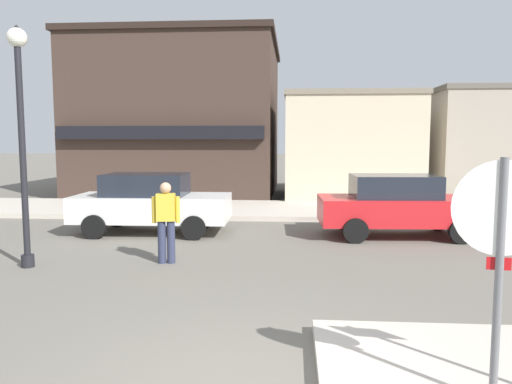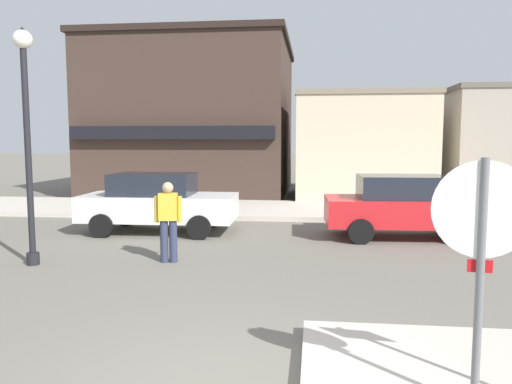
{
  "view_description": "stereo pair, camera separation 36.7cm",
  "coord_description": "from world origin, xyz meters",
  "px_view_note": "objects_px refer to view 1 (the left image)",
  "views": [
    {
      "loc": [
        0.45,
        -4.43,
        2.45
      ],
      "look_at": [
        -0.23,
        4.5,
        1.5
      ],
      "focal_mm": 35.0,
      "sensor_mm": 36.0,
      "label": 1
    },
    {
      "loc": [
        0.81,
        -4.4,
        2.45
      ],
      "look_at": [
        -0.23,
        4.5,
        1.5
      ],
      "focal_mm": 35.0,
      "sensor_mm": 36.0,
      "label": 2
    }
  ],
  "objects_px": {
    "stop_sign": "(500,249)",
    "pedestrian_crossing_near": "(166,220)",
    "parked_car_second": "(398,205)",
    "lamp_post": "(21,112)",
    "parked_car_nearest": "(151,202)"
  },
  "relations": [
    {
      "from": "stop_sign",
      "to": "pedestrian_crossing_near",
      "type": "distance_m",
      "value": 6.78
    },
    {
      "from": "parked_car_second",
      "to": "lamp_post",
      "type": "bearing_deg",
      "value": -154.89
    },
    {
      "from": "parked_car_nearest",
      "to": "pedestrian_crossing_near",
      "type": "bearing_deg",
      "value": -68.71
    },
    {
      "from": "parked_car_nearest",
      "to": "pedestrian_crossing_near",
      "type": "distance_m",
      "value": 3.35
    },
    {
      "from": "parked_car_nearest",
      "to": "pedestrian_crossing_near",
      "type": "height_order",
      "value": "pedestrian_crossing_near"
    },
    {
      "from": "parked_car_second",
      "to": "pedestrian_crossing_near",
      "type": "xyz_separation_m",
      "value": [
        -5.14,
        -3.11,
        0.06
      ]
    },
    {
      "from": "lamp_post",
      "to": "pedestrian_crossing_near",
      "type": "relative_size",
      "value": 2.82
    },
    {
      "from": "stop_sign",
      "to": "pedestrian_crossing_near",
      "type": "xyz_separation_m",
      "value": [
        -4.26,
        5.24,
        -0.65
      ]
    },
    {
      "from": "stop_sign",
      "to": "lamp_post",
      "type": "height_order",
      "value": "lamp_post"
    },
    {
      "from": "stop_sign",
      "to": "lamp_post",
      "type": "relative_size",
      "value": 0.51
    },
    {
      "from": "lamp_post",
      "to": "parked_car_second",
      "type": "height_order",
      "value": "lamp_post"
    },
    {
      "from": "lamp_post",
      "to": "parked_car_second",
      "type": "bearing_deg",
      "value": 25.11
    },
    {
      "from": "parked_car_nearest",
      "to": "pedestrian_crossing_near",
      "type": "relative_size",
      "value": 2.51
    },
    {
      "from": "parked_car_nearest",
      "to": "stop_sign",
      "type": "bearing_deg",
      "value": -56.79
    },
    {
      "from": "lamp_post",
      "to": "parked_car_nearest",
      "type": "distance_m",
      "value": 4.44
    }
  ]
}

